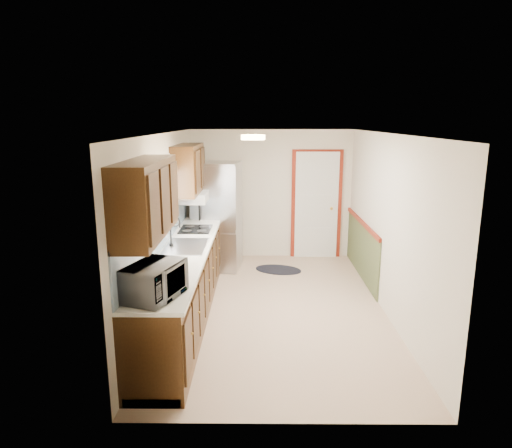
{
  "coord_description": "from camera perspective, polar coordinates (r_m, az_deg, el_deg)",
  "views": [
    {
      "loc": [
        -0.22,
        -5.97,
        2.58
      ],
      "look_at": [
        -0.27,
        0.24,
        1.15
      ],
      "focal_mm": 32.0,
      "sensor_mm": 36.0,
      "label": 1
    }
  ],
  "objects": [
    {
      "name": "ceiling_fixture",
      "position": [
        5.77,
        -0.36,
        10.79
      ],
      "size": [
        0.3,
        0.3,
        0.06
      ],
      "primitive_type": "cylinder",
      "color": "#FFD88C",
      "rests_on": "room_shell"
    },
    {
      "name": "refrigerator",
      "position": [
        7.99,
        -4.87,
        1.02
      ],
      "size": [
        0.86,
        0.82,
        1.87
      ],
      "rotation": [
        0.0,
        0.0,
        -0.12
      ],
      "color": "#B7B7BC",
      "rests_on": "ground"
    },
    {
      "name": "cooktop",
      "position": [
        6.98,
        -7.56,
        -0.65
      ],
      "size": [
        0.46,
        0.56,
        0.02
      ],
      "primitive_type": "cube",
      "color": "black",
      "rests_on": "kitchen_run"
    },
    {
      "name": "room_shell",
      "position": [
        6.13,
        2.48,
        -0.05
      ],
      "size": [
        3.2,
        5.2,
        2.52
      ],
      "color": "tan",
      "rests_on": "ground"
    },
    {
      "name": "back_wall_trim",
      "position": [
        8.44,
        8.7,
        1.26
      ],
      "size": [
        1.12,
        2.3,
        2.08
      ],
      "color": "maroon",
      "rests_on": "ground"
    },
    {
      "name": "microwave",
      "position": [
        4.38,
        -12.61,
        -6.52
      ],
      "size": [
        0.5,
        0.67,
        0.4
      ],
      "primitive_type": "imported",
      "rotation": [
        0.0,
        0.0,
        1.25
      ],
      "color": "white",
      "rests_on": "kitchen_run"
    },
    {
      "name": "rug",
      "position": [
        8.04,
        2.81,
        -5.72
      ],
      "size": [
        0.93,
        0.74,
        0.01
      ],
      "primitive_type": "ellipsoid",
      "rotation": [
        0.0,
        0.0,
        -0.31
      ],
      "color": "black",
      "rests_on": "ground"
    },
    {
      "name": "kitchen_run",
      "position": [
        6.03,
        -9.3,
        -4.27
      ],
      "size": [
        0.63,
        4.0,
        2.2
      ],
      "color": "#321C0B",
      "rests_on": "ground"
    }
  ]
}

